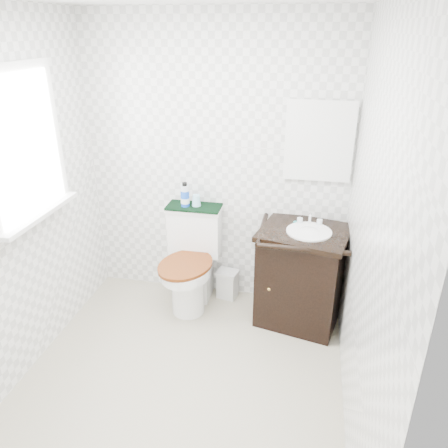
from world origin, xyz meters
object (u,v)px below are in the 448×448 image
(trash_bin, at_px, (227,284))
(mouthwash_bottle, at_px, (185,195))
(toilet, at_px, (192,265))
(cup, at_px, (196,200))
(vanity, at_px, (302,274))

(trash_bin, relative_size, mouthwash_bottle, 1.28)
(toilet, distance_m, cup, 0.56)
(mouthwash_bottle, bearing_deg, cup, 16.41)
(trash_bin, distance_m, cup, 0.83)
(vanity, bearing_deg, cup, 168.06)
(toilet, bearing_deg, vanity, -3.74)
(mouthwash_bottle, xyz_separation_m, cup, (0.09, 0.03, -0.05))
(toilet, relative_size, trash_bin, 3.22)
(mouthwash_bottle, bearing_deg, toilet, -57.12)
(trash_bin, bearing_deg, mouthwash_bottle, -175.26)
(cup, bearing_deg, trash_bin, 0.70)
(vanity, bearing_deg, trash_bin, 163.11)
(toilet, height_order, mouthwash_bottle, mouthwash_bottle)
(toilet, bearing_deg, trash_bin, 25.22)
(vanity, height_order, mouthwash_bottle, mouthwash_bottle)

